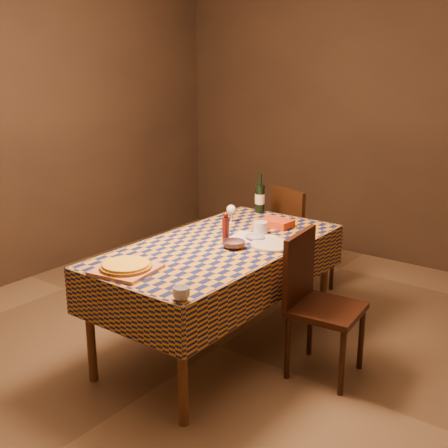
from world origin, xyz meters
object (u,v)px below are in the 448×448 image
(chair_right, at_px, (315,296))
(dining_table, at_px, (220,255))
(bowl, at_px, (234,244))
(white_plate, at_px, (272,245))
(pizza, at_px, (126,266))
(cutting_board, at_px, (126,270))
(wine_bottle, at_px, (260,198))
(chair_far, at_px, (297,233))

(chair_right, bearing_deg, dining_table, -169.96)
(bowl, distance_m, chair_right, 0.62)
(bowl, height_order, chair_right, chair_right)
(white_plate, bearing_deg, pizza, -115.48)
(cutting_board, bearing_deg, pizza, -104.04)
(wine_bottle, bearing_deg, cutting_board, -85.86)
(dining_table, bearing_deg, white_plate, 30.16)
(chair_right, bearing_deg, cutting_board, -133.14)
(dining_table, distance_m, pizza, 0.75)
(pizza, bearing_deg, chair_far, 89.23)
(dining_table, xyz_separation_m, cutting_board, (-0.13, -0.73, 0.09))
(bowl, xyz_separation_m, chair_right, (0.55, 0.12, -0.27))
(bowl, relative_size, chair_right, 0.16)
(cutting_board, xyz_separation_m, bowl, (0.25, 0.73, 0.01))
(dining_table, relative_size, chair_far, 1.98)
(cutting_board, bearing_deg, dining_table, 80.07)
(pizza, xyz_separation_m, wine_bottle, (-0.12, 1.59, 0.08))
(pizza, xyz_separation_m, chair_right, (0.80, 0.85, -0.28))
(cutting_board, distance_m, chair_right, 1.20)
(wine_bottle, bearing_deg, chair_far, 69.60)
(dining_table, height_order, cutting_board, cutting_board)
(white_plate, xyz_separation_m, chair_right, (0.36, -0.06, -0.26))
(cutting_board, xyz_separation_m, chair_far, (0.03, 1.98, -0.26))
(chair_far, bearing_deg, pizza, -90.77)
(dining_table, height_order, chair_right, chair_right)
(bowl, height_order, white_plate, bowl)
(pizza, relative_size, chair_right, 0.33)
(white_plate, bearing_deg, dining_table, -149.84)
(pizza, bearing_deg, dining_table, 80.07)
(pizza, bearing_deg, cutting_board, 75.96)
(dining_table, bearing_deg, wine_bottle, 105.85)
(pizza, height_order, wine_bottle, wine_bottle)
(dining_table, relative_size, white_plate, 6.40)
(wine_bottle, height_order, chair_right, wine_bottle)
(dining_table, height_order, pizza, pizza)
(cutting_board, bearing_deg, white_plate, 64.52)
(cutting_board, xyz_separation_m, pizza, (-0.00, -0.00, 0.02))
(bowl, bearing_deg, wine_bottle, 112.97)
(dining_table, distance_m, chair_right, 0.70)
(bowl, relative_size, white_plate, 0.53)
(chair_right, bearing_deg, bowl, -167.22)
(pizza, relative_size, bowl, 1.99)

